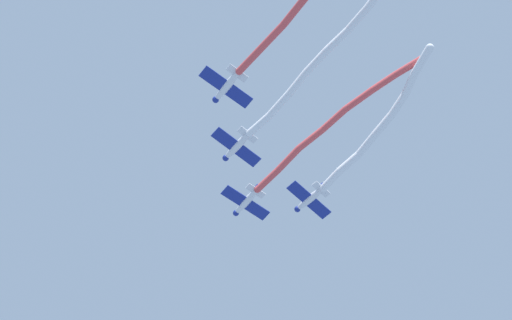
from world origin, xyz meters
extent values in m
ellipsoid|color=silver|center=(0.16, -1.57, 75.38)|extent=(3.50, 3.70, 0.87)
sphere|color=navy|center=(-1.21, -0.09, 75.38)|extent=(1.04, 1.04, 0.74)
ellipsoid|color=#1E2847|center=(-0.20, -1.18, 75.71)|extent=(1.14, 1.17, 0.46)
cube|color=navy|center=(0.06, -1.47, 75.27)|extent=(5.51, 5.23, 0.12)
cube|color=silver|center=(1.36, -2.88, 75.46)|extent=(2.32, 2.22, 0.10)
cube|color=navy|center=(1.30, -2.82, 75.91)|extent=(0.74, 0.79, 1.19)
cylinder|color=#DB4C4C|center=(2.88, -4.15, 75.64)|extent=(3.22, 2.65, 1.48)
cylinder|color=#DB4C4C|center=(5.45, -6.33, 76.22)|extent=(3.21, 2.89, 1.39)
cylinder|color=#DB4C4C|center=(8.15, -8.43, 76.75)|extent=(3.40, 2.53, 1.36)
cylinder|color=#DB4C4C|center=(10.87, -10.43, 77.16)|extent=(3.16, 2.71, 1.11)
cylinder|color=#DB4C4C|center=(13.70, -12.46, 77.47)|extent=(3.56, 2.59, 1.11)
cylinder|color=#DB4C4C|center=(16.53, -14.13, 77.82)|extent=(3.05, 2.09, 1.21)
cylinder|color=#DB4C4C|center=(19.26, -15.60, 78.11)|extent=(3.29, 2.20, 0.98)
sphere|color=#DB4C4C|center=(1.59, -3.13, 75.33)|extent=(0.77, 0.77, 0.77)
sphere|color=#DB4C4C|center=(4.17, -5.17, 75.95)|extent=(0.77, 0.77, 0.77)
sphere|color=#DB4C4C|center=(6.73, -7.49, 76.49)|extent=(0.77, 0.77, 0.77)
sphere|color=#DB4C4C|center=(9.58, -9.37, 77.02)|extent=(0.77, 0.77, 0.77)
sphere|color=#DB4C4C|center=(12.16, -11.49, 77.31)|extent=(0.77, 0.77, 0.77)
sphere|color=#DB4C4C|center=(15.24, -13.43, 77.62)|extent=(0.77, 0.77, 0.77)
sphere|color=#DB4C4C|center=(17.81, -14.84, 78.02)|extent=(0.77, 0.77, 0.77)
sphere|color=#DB4C4C|center=(20.70, -16.36, 78.21)|extent=(0.77, 0.77, 0.77)
ellipsoid|color=silver|center=(-0.13, -9.00, 75.38)|extent=(3.63, 3.58, 0.87)
sphere|color=navy|center=(-1.58, -7.59, 75.38)|extent=(1.04, 1.04, 0.74)
ellipsoid|color=#1E2847|center=(-0.51, -8.63, 75.71)|extent=(1.16, 1.15, 0.46)
cube|color=navy|center=(-0.24, -8.90, 75.27)|extent=(5.33, 5.41, 0.12)
cube|color=silver|center=(1.14, -10.25, 75.46)|extent=(2.26, 2.29, 0.10)
cube|color=navy|center=(1.08, -10.19, 75.91)|extent=(0.77, 0.75, 1.19)
cylinder|color=white|center=(2.55, -11.43, 75.36)|extent=(2.88, 2.54, 0.90)
cylinder|color=white|center=(4.88, -13.52, 75.51)|extent=(2.98, 2.89, 1.14)
cylinder|color=white|center=(7.03, -15.71, 75.88)|extent=(2.77, 2.67, 1.44)
cylinder|color=white|center=(9.20, -17.84, 76.31)|extent=(3.02, 2.78, 1.27)
cylinder|color=white|center=(11.51, -19.84, 76.70)|extent=(2.96, 2.50, 1.33)
cylinder|color=white|center=(13.66, -21.81, 76.96)|extent=(2.63, 2.67, 0.94)
sphere|color=white|center=(1.38, -10.48, 75.33)|extent=(0.83, 0.83, 0.83)
sphere|color=white|center=(3.72, -12.37, 75.39)|extent=(0.83, 0.83, 0.83)
sphere|color=white|center=(6.03, -14.67, 75.64)|extent=(0.83, 0.83, 0.83)
sphere|color=white|center=(8.03, -16.75, 76.13)|extent=(0.83, 0.83, 0.83)
sphere|color=white|center=(10.36, -18.92, 76.49)|extent=(0.83, 0.83, 0.83)
sphere|color=white|center=(12.67, -20.76, 76.91)|extent=(0.83, 0.83, 0.83)
sphere|color=white|center=(14.66, -22.86, 77.00)|extent=(0.83, 0.83, 0.83)
ellipsoid|color=silver|center=(7.58, -1.08, 75.68)|extent=(3.79, 3.40, 0.87)
sphere|color=navy|center=(6.04, 0.22, 75.68)|extent=(1.04, 1.04, 0.74)
ellipsoid|color=#1E2847|center=(7.17, -0.74, 76.01)|extent=(1.18, 1.12, 0.46)
cube|color=navy|center=(7.47, -0.99, 75.57)|extent=(5.08, 5.63, 0.12)
cube|color=silver|center=(8.93, -2.23, 75.76)|extent=(2.17, 2.36, 0.10)
cube|color=navy|center=(8.87, -2.18, 76.21)|extent=(0.81, 0.71, 1.19)
cylinder|color=white|center=(10.20, -3.53, 75.65)|extent=(2.67, 2.77, 0.93)
cylinder|color=white|center=(12.31, -5.48, 75.84)|extent=(2.90, 2.44, 1.32)
cylinder|color=white|center=(14.34, -7.48, 76.09)|extent=(2.61, 2.83, 1.11)
cylinder|color=white|center=(16.24, -9.71, 76.33)|extent=(2.75, 2.79, 1.32)
cylinder|color=white|center=(17.92, -11.78, 76.71)|extent=(2.36, 2.49, 1.50)
cylinder|color=white|center=(19.20, -14.01, 77.05)|extent=(2.12, 2.89, 1.28)
cylinder|color=white|center=(20.55, -16.55, 77.30)|extent=(2.46, 3.04, 1.28)
sphere|color=white|center=(9.19, -2.45, 75.63)|extent=(0.89, 0.89, 0.89)
sphere|color=white|center=(11.20, -4.61, 75.66)|extent=(0.89, 0.89, 0.89)
sphere|color=white|center=(13.42, -6.35, 76.01)|extent=(0.89, 0.89, 0.89)
sphere|color=white|center=(15.26, -8.61, 76.17)|extent=(0.89, 0.89, 0.89)
sphere|color=white|center=(17.21, -10.80, 76.50)|extent=(0.89, 0.89, 0.89)
sphere|color=white|center=(18.63, -12.76, 76.93)|extent=(0.89, 0.89, 0.89)
sphere|color=white|center=(19.77, -15.26, 77.17)|extent=(0.89, 0.89, 0.89)
sphere|color=white|center=(21.33, -17.84, 77.44)|extent=(0.89, 0.89, 0.89)
ellipsoid|color=silver|center=(-0.42, -16.44, 75.08)|extent=(3.53, 3.68, 0.87)
sphere|color=navy|center=(-1.81, -14.96, 75.08)|extent=(1.04, 1.04, 0.74)
ellipsoid|color=#1E2847|center=(-0.79, -16.05, 75.41)|extent=(1.14, 1.17, 0.46)
cube|color=navy|center=(-0.52, -16.33, 74.97)|extent=(5.48, 5.26, 0.12)
cube|color=silver|center=(0.79, -17.73, 75.16)|extent=(2.31, 2.23, 0.10)
cube|color=navy|center=(0.73, -17.67, 75.61)|extent=(0.74, 0.78, 1.19)
cylinder|color=#DB4C4C|center=(2.24, -19.07, 75.12)|extent=(2.99, 2.76, 0.98)
cylinder|color=#DB4C4C|center=(4.74, -21.33, 75.30)|extent=(3.16, 2.91, 1.00)
cylinder|color=#DB4C4C|center=(7.27, -23.89, 75.32)|extent=(3.10, 3.30, 0.96)
sphere|color=#DB4C4C|center=(1.02, -17.98, 75.03)|extent=(0.77, 0.77, 0.77)
sphere|color=#DB4C4C|center=(3.45, -20.16, 75.21)|extent=(0.77, 0.77, 0.77)
sphere|color=#DB4C4C|center=(6.03, -22.50, 75.39)|extent=(0.77, 0.77, 0.77)
camera|label=1|loc=(5.28, -45.25, 7.71)|focal=48.59mm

